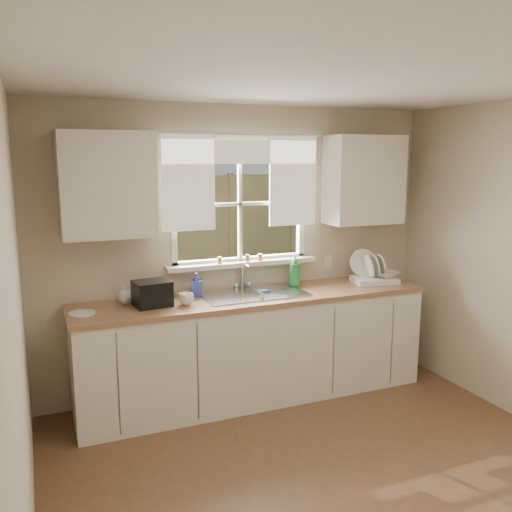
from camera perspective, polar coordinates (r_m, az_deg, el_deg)
name	(u,v)px	position (r m, az deg, el deg)	size (l,w,h in m)	color
ground	(363,509)	(3.60, 11.20, -24.71)	(4.00, 4.00, 0.00)	brown
room_walls	(378,311)	(3.01, 12.72, -5.70)	(3.62, 4.02, 2.50)	beige
ceiling	(381,69)	(2.99, 12.98, 18.63)	(3.60, 4.00, 0.02)	silver
window	(241,223)	(4.77, -1.63, 3.49)	(1.38, 0.16, 1.06)	white
curtains	(243,172)	(4.69, -1.43, 8.87)	(1.50, 0.03, 0.81)	white
base_cabinets	(255,348)	(4.72, -0.14, -9.71)	(3.00, 0.62, 0.87)	white
countertop	(255,297)	(4.59, -0.14, -4.36)	(3.04, 0.65, 0.04)	#9D704E
upper_cabinet_left	(107,185)	(4.28, -15.41, 7.23)	(0.70, 0.33, 0.80)	white
upper_cabinet_right	(364,180)	(5.11, 11.32, 7.86)	(0.70, 0.33, 0.80)	white
wall_outlet	(328,261)	(5.19, 7.56, -0.55)	(0.08, 0.01, 0.12)	beige
sill_jars	(243,258)	(4.76, -1.42, -0.25)	(0.42, 0.04, 0.06)	brown
backyard	(149,83)	(11.16, -11.22, 17.45)	(20.00, 10.00, 6.13)	#335421
sink	(253,302)	(4.63, -0.30, -4.89)	(0.88, 0.52, 0.40)	#B7B7BC
dish_rack	(373,275)	(5.13, 12.25, -1.94)	(0.44, 0.37, 0.30)	white
bowl	(386,274)	(5.16, 13.56, -1.87)	(0.22, 0.22, 0.05)	white
soap_bottle_a	(295,270)	(4.88, 4.12, -1.52)	(0.11, 0.11, 0.29)	#2E8D40
soap_bottle_b	(197,284)	(4.55, -6.27, -2.97)	(0.09, 0.09, 0.20)	blue
soap_bottle_c	(125,294)	(4.42, -13.62, -3.93)	(0.12, 0.12, 0.15)	beige
saucer	(82,313)	(4.24, -17.86, -5.75)	(0.19, 0.19, 0.01)	white
cup	(186,299)	(4.30, -7.36, -4.52)	(0.12, 0.12, 0.09)	silver
black_appliance	(152,293)	(4.31, -10.88, -3.88)	(0.27, 0.24, 0.20)	black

